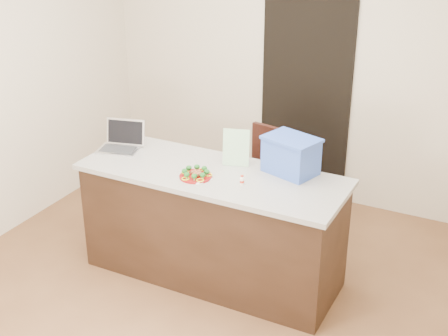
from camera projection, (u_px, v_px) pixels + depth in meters
The scene contains 16 objects.
ground at pixel (198, 290), 4.89m from camera, with size 4.00×4.00×0.00m, color brown.
room_shell at pixel (194, 92), 4.22m from camera, with size 4.00×4.00×4.00m.
doorway at pixel (305, 100), 6.04m from camera, with size 0.90×0.02×2.00m, color black.
island at pixel (212, 225), 4.90m from camera, with size 2.06×0.76×0.92m.
plate at pixel (196, 176), 4.62m from camera, with size 0.24×0.24×0.02m.
meatballs at pixel (196, 173), 4.62m from camera, with size 0.10×0.10×0.04m.
broccoli at pixel (196, 171), 4.61m from camera, with size 0.20×0.20×0.04m.
pepper_rings at pixel (196, 175), 4.62m from camera, with size 0.23×0.24×0.01m.
napkin at pixel (199, 179), 4.59m from camera, with size 0.15×0.15×0.01m, color white.
fork at pixel (197, 177), 4.61m from camera, with size 0.07×0.16×0.00m.
knife at pixel (201, 180), 4.56m from camera, with size 0.04×0.21×0.01m.
yogurt_bottle at pixel (242, 181), 4.51m from camera, with size 0.03×0.03×0.07m.
laptop at pixel (122, 141), 5.11m from camera, with size 0.37×0.33×0.23m.
leaflet at pixel (236, 148), 4.77m from camera, with size 0.20×0.00×0.29m, color white.
blue_box at pixel (291, 155), 4.64m from camera, with size 0.46×0.38×0.28m.
chair at pixel (268, 177), 5.47m from camera, with size 0.51×0.52×0.99m.
Camera 1 is at (2.03, -3.51, 2.90)m, focal length 50.00 mm.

